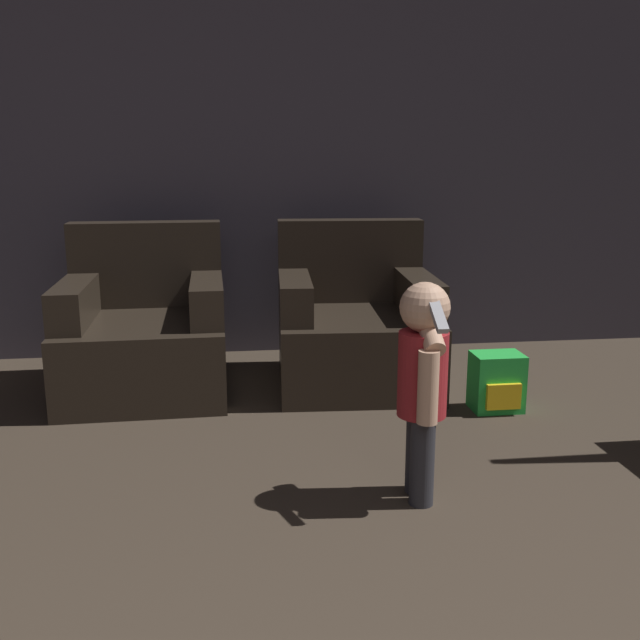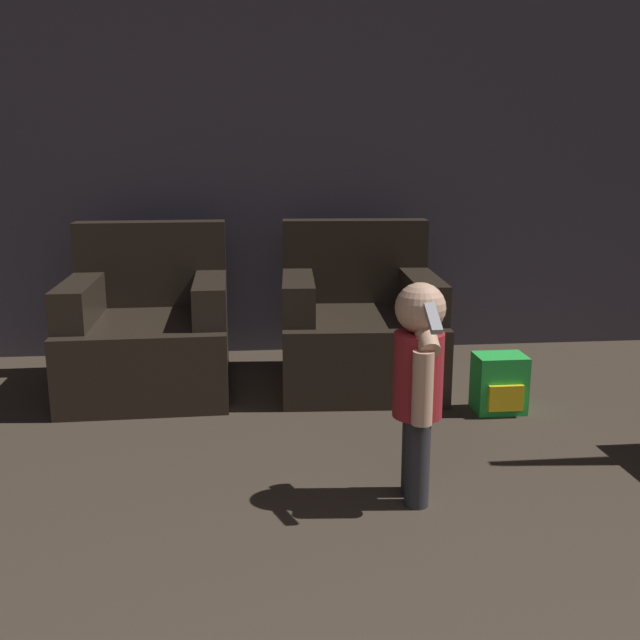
{
  "view_description": "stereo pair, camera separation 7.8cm",
  "coord_description": "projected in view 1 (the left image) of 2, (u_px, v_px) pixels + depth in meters",
  "views": [
    {
      "loc": [
        -0.31,
        0.14,
        1.19
      ],
      "look_at": [
        0.06,
        3.09,
        0.51
      ],
      "focal_mm": 40.0,
      "sensor_mm": 36.0,
      "label": 1
    },
    {
      "loc": [
        -0.24,
        0.13,
        1.19
      ],
      "look_at": [
        0.06,
        3.09,
        0.51
      ],
      "focal_mm": 40.0,
      "sensor_mm": 36.0,
      "label": 2
    }
  ],
  "objects": [
    {
      "name": "toy_backpack",
      "position": [
        497.0,
        382.0,
        3.41
      ],
      "size": [
        0.24,
        0.2,
        0.28
      ],
      "color": "green",
      "rests_on": "ground_plane"
    },
    {
      "name": "wall_back",
      "position": [
        280.0,
        138.0,
        4.23
      ],
      "size": [
        8.4,
        0.05,
        2.6
      ],
      "color": "#3D3842",
      "rests_on": "ground_plane"
    },
    {
      "name": "armchair_right",
      "position": [
        355.0,
        327.0,
        3.83
      ],
      "size": [
        0.86,
        0.9,
        0.85
      ],
      "rotation": [
        0.0,
        0.0,
        -0.06
      ],
      "color": "black",
      "rests_on": "ground_plane"
    },
    {
      "name": "person_toddler",
      "position": [
        423.0,
        374.0,
        2.45
      ],
      "size": [
        0.17,
        0.31,
        0.78
      ],
      "rotation": [
        0.0,
        0.0,
        -1.67
      ],
      "color": "#28282D",
      "rests_on": "ground_plane"
    },
    {
      "name": "armchair_left",
      "position": [
        145.0,
        334.0,
        3.7
      ],
      "size": [
        0.83,
        0.88,
        0.85
      ],
      "rotation": [
        0.0,
        0.0,
        0.02
      ],
      "color": "black",
      "rests_on": "ground_plane"
    }
  ]
}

